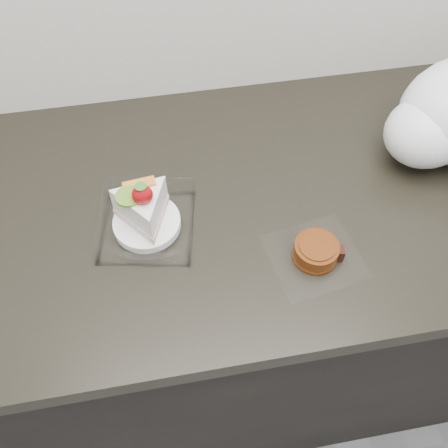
# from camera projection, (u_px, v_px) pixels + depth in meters

# --- Properties ---
(counter) EXTENTS (2.04, 0.64, 0.90)m
(counter) POSITION_uv_depth(u_px,v_px,m) (249.00, 301.00, 1.30)
(counter) COLOR black
(counter) RESTS_ON ground
(cake_tray) EXTENTS (0.19, 0.19, 0.13)m
(cake_tray) POSITION_uv_depth(u_px,v_px,m) (145.00, 216.00, 0.87)
(cake_tray) COLOR white
(cake_tray) RESTS_ON counter
(mooncake_wrap) EXTENTS (0.17, 0.17, 0.04)m
(mooncake_wrap) POSITION_uv_depth(u_px,v_px,m) (316.00, 252.00, 0.85)
(mooncake_wrap) COLOR white
(mooncake_wrap) RESTS_ON counter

